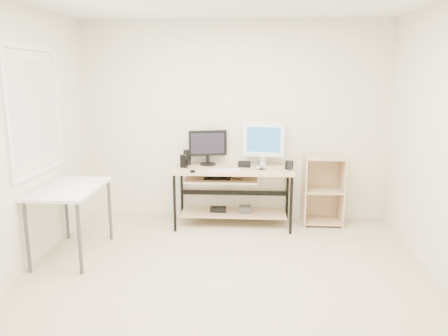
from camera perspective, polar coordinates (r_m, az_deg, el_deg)
name	(u,v)px	position (r m, az deg, el deg)	size (l,w,h in m)	color
room	(211,143)	(3.83, -1.76, 3.23)	(4.01, 4.01, 2.62)	beige
desk	(231,184)	(5.56, 0.97, -2.16)	(1.50, 0.65, 0.75)	tan
side_table	(70,195)	(4.88, -19.45, -3.29)	(0.60, 1.00, 0.75)	white
shelf_unit	(322,189)	(5.81, 12.72, -2.73)	(0.50, 0.40, 0.90)	tan
black_monitor	(208,145)	(5.68, -2.13, 2.98)	(0.49, 0.21, 0.45)	black
white_imac	(263,141)	(5.63, 5.17, 3.59)	(0.54, 0.17, 0.57)	silver
keyboard	(225,170)	(5.37, 0.09, -0.28)	(0.39, 0.11, 0.01)	white
mouse	(258,167)	(5.48, 4.53, 0.09)	(0.08, 0.12, 0.04)	#B2B2B7
center_speaker	(244,164)	(5.58, 2.68, 0.51)	(0.15, 0.07, 0.08)	black
speaker_left	(187,157)	(5.73, -4.80, 1.43)	(0.11, 0.11, 0.20)	black
speaker_right	(289,165)	(5.50, 8.50, 0.38)	(0.09, 0.09, 0.11)	black
audio_controller	(184,161)	(5.55, -5.26, 0.89)	(0.08, 0.05, 0.17)	black
volume_puck	(193,171)	(5.28, -4.12, -0.45)	(0.06, 0.06, 0.03)	black
smartphone	(261,169)	(5.48, 4.91, -0.09)	(0.07, 0.13, 0.01)	black
coaster	(290,170)	(5.46, 8.58, -0.25)	(0.08, 0.08, 0.01)	#9A6945
drinking_glass	(290,165)	(5.45, 8.60, 0.41)	(0.06, 0.06, 0.12)	white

